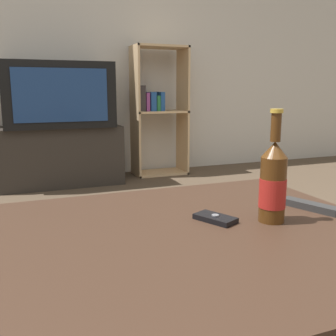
{
  "coord_description": "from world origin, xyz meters",
  "views": [
    {
      "loc": [
        -0.36,
        -0.82,
        0.83
      ],
      "look_at": [
        0.07,
        0.3,
        0.59
      ],
      "focal_mm": 42.0,
      "sensor_mm": 36.0,
      "label": 1
    }
  ],
  "objects_px": {
    "tv_stand": "(61,155)",
    "television": "(57,95)",
    "cell_phone": "(215,218)",
    "beer_bottle": "(273,183)",
    "remote_control": "(310,206)",
    "bookshelf": "(157,109)"
  },
  "relations": [
    {
      "from": "bookshelf",
      "to": "remote_control",
      "type": "relative_size",
      "value": 7.15
    },
    {
      "from": "cell_phone",
      "to": "tv_stand",
      "type": "bearing_deg",
      "value": 66.82
    },
    {
      "from": "beer_bottle",
      "to": "remote_control",
      "type": "xyz_separation_m",
      "value": [
        0.17,
        0.05,
        -0.09
      ]
    },
    {
      "from": "television",
      "to": "cell_phone",
      "type": "distance_m",
      "value": 2.68
    },
    {
      "from": "beer_bottle",
      "to": "cell_phone",
      "type": "height_order",
      "value": "beer_bottle"
    },
    {
      "from": "bookshelf",
      "to": "beer_bottle",
      "type": "distance_m",
      "value": 2.9
    },
    {
      "from": "tv_stand",
      "to": "television",
      "type": "xyz_separation_m",
      "value": [
        0.0,
        -0.0,
        0.53
      ]
    },
    {
      "from": "beer_bottle",
      "to": "cell_phone",
      "type": "xyz_separation_m",
      "value": [
        -0.14,
        0.06,
        -0.1
      ]
    },
    {
      "from": "beer_bottle",
      "to": "television",
      "type": "bearing_deg",
      "value": 95.29
    },
    {
      "from": "tv_stand",
      "to": "bookshelf",
      "type": "bearing_deg",
      "value": 5.58
    },
    {
      "from": "beer_bottle",
      "to": "cell_phone",
      "type": "relative_size",
      "value": 2.37
    },
    {
      "from": "tv_stand",
      "to": "television",
      "type": "relative_size",
      "value": 1.17
    },
    {
      "from": "tv_stand",
      "to": "beer_bottle",
      "type": "height_order",
      "value": "beer_bottle"
    },
    {
      "from": "bookshelf",
      "to": "beer_bottle",
      "type": "xyz_separation_m",
      "value": [
        -0.69,
        -2.81,
        -0.05
      ]
    },
    {
      "from": "bookshelf",
      "to": "beer_bottle",
      "type": "relative_size",
      "value": 4.22
    },
    {
      "from": "bookshelf",
      "to": "remote_control",
      "type": "height_order",
      "value": "bookshelf"
    },
    {
      "from": "television",
      "to": "tv_stand",
      "type": "bearing_deg",
      "value": 90.0
    },
    {
      "from": "tv_stand",
      "to": "bookshelf",
      "type": "distance_m",
      "value": 1.02
    },
    {
      "from": "television",
      "to": "beer_bottle",
      "type": "bearing_deg",
      "value": -84.71
    },
    {
      "from": "television",
      "to": "cell_phone",
      "type": "height_order",
      "value": "television"
    },
    {
      "from": "tv_stand",
      "to": "television",
      "type": "distance_m",
      "value": 0.53
    },
    {
      "from": "bookshelf",
      "to": "cell_phone",
      "type": "bearing_deg",
      "value": -106.65
    }
  ]
}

